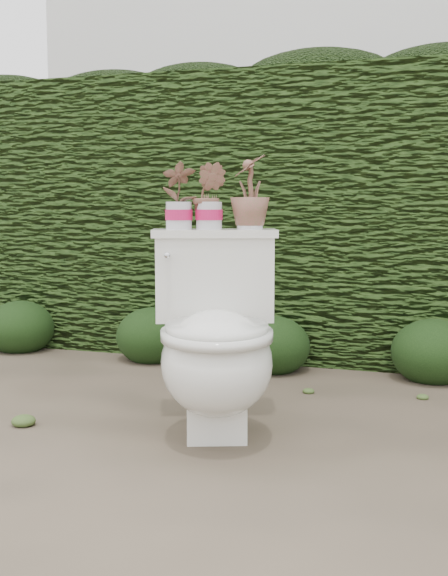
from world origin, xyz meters
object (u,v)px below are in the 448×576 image
(potted_plant_left, at_px, (179,197))
(potted_plant_center, at_px, (209,198))
(potted_plant_right, at_px, (250,194))
(toilet, at_px, (216,344))

(potted_plant_left, xyz_separation_m, potted_plant_center, (0.11, 0.04, -0.00))
(potted_plant_center, height_order, potted_plant_right, potted_plant_right)
(toilet, distance_m, potted_plant_right, 0.63)
(potted_plant_center, distance_m, potted_plant_right, 0.17)
(toilet, height_order, potted_plant_right, potted_plant_right)
(toilet, bearing_deg, potted_plant_center, 95.07)
(potted_plant_right, bearing_deg, potted_plant_center, -91.80)
(toilet, xyz_separation_m, potted_plant_left, (-0.22, 0.18, 0.55))
(toilet, xyz_separation_m, potted_plant_center, (-0.10, 0.22, 0.55))
(toilet, xyz_separation_m, potted_plant_right, (0.05, 0.27, 0.56))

